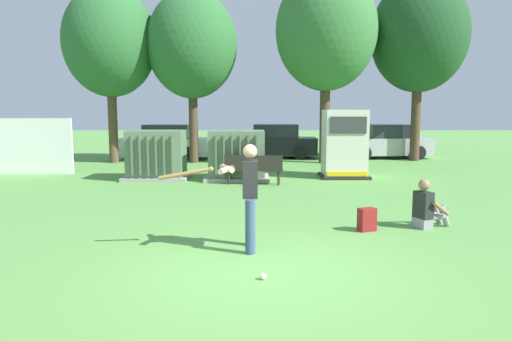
{
  "coord_description": "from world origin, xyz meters",
  "views": [
    {
      "loc": [
        -0.15,
        -6.6,
        2.28
      ],
      "look_at": [
        -0.08,
        3.5,
        1.0
      ],
      "focal_mm": 33.35,
      "sensor_mm": 36.0,
      "label": 1
    }
  ],
  "objects": [
    {
      "name": "ground_plane",
      "position": [
        0.0,
        0.0,
        0.0
      ],
      "size": [
        96.0,
        96.0,
        0.0
      ],
      "primitive_type": "plane",
      "color": "#5B9947"
    },
    {
      "name": "fence_panel",
      "position": [
        -9.04,
        10.5,
        1.0
      ],
      "size": [
        4.8,
        0.12,
        2.0
      ],
      "primitive_type": "cube",
      "color": "white",
      "rests_on": "ground"
    },
    {
      "name": "transformer_west",
      "position": [
        -3.33,
        9.14,
        0.79
      ],
      "size": [
        2.1,
        1.7,
        1.62
      ],
      "color": "#9E9B93",
      "rests_on": "ground"
    },
    {
      "name": "transformer_mid_west",
      "position": [
        -0.66,
        9.02,
        0.79
      ],
      "size": [
        2.1,
        1.7,
        1.62
      ],
      "color": "#9E9B93",
      "rests_on": "ground"
    },
    {
      "name": "generator_enclosure",
      "position": [
        2.97,
        9.49,
        1.14
      ],
      "size": [
        1.6,
        1.4,
        2.3
      ],
      "color": "#262626",
      "rests_on": "ground"
    },
    {
      "name": "park_bench",
      "position": [
        -0.11,
        7.92,
        0.54
      ],
      "size": [
        1.84,
        0.66,
        0.92
      ],
      "color": "#2D2823",
      "rests_on": "ground"
    },
    {
      "name": "batter",
      "position": [
        -0.25,
        1.02,
        0.98
      ],
      "size": [
        1.6,
        0.72,
        1.74
      ],
      "color": "#384C75",
      "rests_on": "ground"
    },
    {
      "name": "sports_ball",
      "position": [
        -0.01,
        -0.4,
        0.04
      ],
      "size": [
        0.09,
        0.09,
        0.09
      ],
      "primitive_type": "sphere",
      "color": "white",
      "rests_on": "ground"
    },
    {
      "name": "seated_spectator",
      "position": [
        3.26,
        2.48,
        0.38
      ],
      "size": [
        0.79,
        0.66,
        0.96
      ],
      "color": "gray",
      "rests_on": "ground"
    },
    {
      "name": "backpack",
      "position": [
        2.02,
        2.23,
        0.21
      ],
      "size": [
        0.37,
        0.34,
        0.44
      ],
      "color": "maroon",
      "rests_on": "ground"
    },
    {
      "name": "tree_left",
      "position": [
        -6.22,
        14.17,
        5.16
      ],
      "size": [
        3.93,
        3.93,
        7.52
      ],
      "color": "brown",
      "rests_on": "ground"
    },
    {
      "name": "tree_center_left",
      "position": [
        -2.73,
        14.19,
        5.04
      ],
      "size": [
        3.85,
        3.85,
        7.35
      ],
      "color": "#4C3828",
      "rests_on": "ground"
    },
    {
      "name": "tree_center_right",
      "position": [
        2.97,
        14.01,
        5.61
      ],
      "size": [
        4.28,
        4.28,
        8.18
      ],
      "color": "#4C3828",
      "rests_on": "ground"
    },
    {
      "name": "tree_right",
      "position": [
        7.24,
        14.94,
        5.57
      ],
      "size": [
        4.25,
        4.25,
        8.12
      ],
      "color": "#4C3828",
      "rests_on": "ground"
    },
    {
      "name": "parked_car_leftmost",
      "position": [
        -4.23,
        15.83,
        0.75
      ],
      "size": [
        4.3,
        2.11,
        1.62
      ],
      "color": "silver",
      "rests_on": "ground"
    },
    {
      "name": "parked_car_left_of_center",
      "position": [
        0.86,
        16.31,
        0.75
      ],
      "size": [
        4.26,
        2.04,
        1.62
      ],
      "color": "black",
      "rests_on": "ground"
    },
    {
      "name": "parked_car_right_of_center",
      "position": [
        6.25,
        16.09,
        0.75
      ],
      "size": [
        4.34,
        2.2,
        1.62
      ],
      "color": "#B2B2B7",
      "rests_on": "ground"
    }
  ]
}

